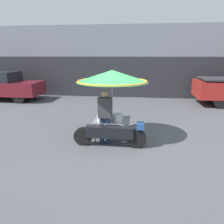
% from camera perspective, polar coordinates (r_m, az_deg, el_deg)
% --- Properties ---
extents(ground_plane, '(36.00, 36.00, 0.00)m').
position_cam_1_polar(ground_plane, '(6.35, 2.68, -8.70)').
color(ground_plane, '#4C4F54').
extents(shopfront_building, '(28.00, 2.06, 4.20)m').
position_cam_1_polar(shopfront_building, '(14.17, 5.53, 12.98)').
color(shopfront_building, gray).
rests_on(shopfront_building, ground).
extents(vendor_motorcycle_cart, '(2.10, 2.10, 2.10)m').
position_cam_1_polar(vendor_motorcycle_cart, '(6.37, 0.01, 7.23)').
color(vendor_motorcycle_cart, black).
rests_on(vendor_motorcycle_cart, ground).
extents(vendor_person, '(0.38, 0.22, 1.57)m').
position_cam_1_polar(vendor_person, '(6.24, -1.87, -0.56)').
color(vendor_person, navy).
rests_on(vendor_person, ground).
extents(parked_car, '(4.39, 1.78, 1.59)m').
position_cam_1_polar(parked_car, '(13.92, -26.86, 6.18)').
color(parked_car, black).
rests_on(parked_car, ground).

